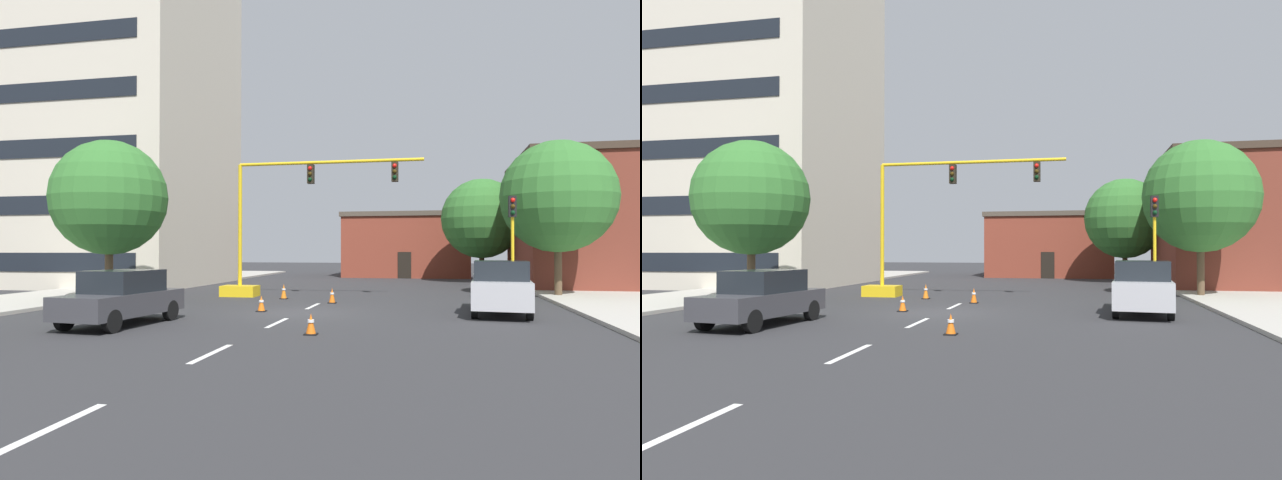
{
  "view_description": "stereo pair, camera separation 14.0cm",
  "coord_description": "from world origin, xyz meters",
  "views": [
    {
      "loc": [
        5.03,
        -20.6,
        2.39
      ],
      "look_at": [
        -0.4,
        5.96,
        2.86
      ],
      "focal_mm": 31.33,
      "sensor_mm": 36.0,
      "label": 1
    },
    {
      "loc": [
        5.16,
        -20.57,
        2.39
      ],
      "look_at": [
        -0.4,
        5.96,
        2.86
      ],
      "focal_mm": 31.33,
      "sensor_mm": 36.0,
      "label": 2
    }
  ],
  "objects": [
    {
      "name": "lane_stripe_seg_1",
      "position": [
        0.0,
        -8.5,
        0.0
      ],
      "size": [
        0.16,
        2.4,
        0.01
      ],
      "primitive_type": "cube",
      "color": "silver",
      "rests_on": "ground_plane"
    },
    {
      "name": "tree_right_far",
      "position": [
        8.44,
        21.57,
        4.66
      ],
      "size": [
        5.81,
        5.81,
        7.57
      ],
      "color": "#4C3823",
      "rests_on": "ground_plane"
    },
    {
      "name": "traffic_cone_roadside_a",
      "position": [
        0.56,
        3.93,
        0.33
      ],
      "size": [
        0.36,
        0.36,
        0.68
      ],
      "color": "black",
      "rests_on": "ground_plane"
    },
    {
      "name": "building_row_right",
      "position": [
        17.08,
        17.66,
        4.16
      ],
      "size": [
        13.61,
        11.3,
        8.29
      ],
      "color": "brown",
      "rests_on": "ground_plane"
    },
    {
      "name": "building_tall_left",
      "position": [
        -17.76,
        14.7,
        11.8
      ],
      "size": [
        15.98,
        13.85,
        23.59
      ],
      "color": "beige",
      "rests_on": "ground_plane"
    },
    {
      "name": "sidewalk_left",
      "position": [
        -13.23,
        8.0,
        0.07
      ],
      "size": [
        6.0,
        56.0,
        0.14
      ],
      "primitive_type": "cube",
      "color": "#B2ADA3",
      "rests_on": "ground_plane"
    },
    {
      "name": "sedan_dark_gray_near_left",
      "position": [
        -4.68,
        -4.52,
        0.89
      ],
      "size": [
        2.27,
        4.65,
        1.74
      ],
      "color": "#3D3D42",
      "rests_on": "ground_plane"
    },
    {
      "name": "traffic_cone_roadside_d",
      "position": [
        -1.52,
        0.08,
        0.31
      ],
      "size": [
        0.36,
        0.36,
        0.62
      ],
      "color": "black",
      "rests_on": "ground_plane"
    },
    {
      "name": "tree_left_near",
      "position": [
        -9.48,
        2.35,
        4.75
      ],
      "size": [
        5.22,
        5.22,
        7.37
      ],
      "color": "brown",
      "rests_on": "ground_plane"
    },
    {
      "name": "lane_stripe_seg_0",
      "position": [
        0.0,
        -14.0,
        0.0
      ],
      "size": [
        0.16,
        2.4,
        0.01
      ],
      "primitive_type": "cube",
      "color": "silver",
      "rests_on": "ground_plane"
    },
    {
      "name": "traffic_cone_roadside_c",
      "position": [
        -2.12,
        5.57,
        0.36
      ],
      "size": [
        0.36,
        0.36,
        0.73
      ],
      "color": "black",
      "rests_on": "ground_plane"
    },
    {
      "name": "pickup_truck_silver",
      "position": [
        7.47,
        1.16,
        0.97
      ],
      "size": [
        2.5,
        5.56,
        1.99
      ],
      "color": "#BCBCC1",
      "rests_on": "ground_plane"
    },
    {
      "name": "traffic_light_pole_right",
      "position": [
        8.48,
        5.54,
        3.53
      ],
      "size": [
        0.32,
        0.47,
        4.8
      ],
      "color": "yellow",
      "rests_on": "ground_plane"
    },
    {
      "name": "sidewalk_right",
      "position": [
        13.23,
        8.0,
        0.07
      ],
      "size": [
        6.0,
        56.0,
        0.14
      ],
      "primitive_type": "cube",
      "color": "#B2ADA3",
      "rests_on": "ground_plane"
    },
    {
      "name": "tree_right_mid",
      "position": [
        11.1,
        9.02,
        5.05
      ],
      "size": [
        5.61,
        5.61,
        7.86
      ],
      "color": "brown",
      "rests_on": "ground_plane"
    },
    {
      "name": "building_brick_center",
      "position": [
        2.63,
        30.96,
        2.82
      ],
      "size": [
        11.01,
        9.83,
        5.62
      ],
      "color": "brown",
      "rests_on": "ground_plane"
    },
    {
      "name": "ground_plane",
      "position": [
        0.0,
        0.0,
        0.0
      ],
      "size": [
        160.0,
        160.0,
        0.0
      ],
      "primitive_type": "plane",
      "color": "#2D2D30"
    },
    {
      "name": "traffic_signal_gantry",
      "position": [
        -3.36,
        6.6,
        2.31
      ],
      "size": [
        10.21,
        1.2,
        6.83
      ],
      "color": "yellow",
      "rests_on": "ground_plane"
    },
    {
      "name": "lane_stripe_seg_2",
      "position": [
        0.0,
        -3.0,
        0.0
      ],
      "size": [
        0.16,
        2.4,
        0.01
      ],
      "primitive_type": "cube",
      "color": "silver",
      "rests_on": "ground_plane"
    },
    {
      "name": "lane_stripe_seg_3",
      "position": [
        0.0,
        2.5,
        0.0
      ],
      "size": [
        0.16,
        2.4,
        0.01
      ],
      "primitive_type": "cube",
      "color": "silver",
      "rests_on": "ground_plane"
    },
    {
      "name": "traffic_cone_roadside_b",
      "position": [
        1.63,
        -5.27,
        0.29
      ],
      "size": [
        0.36,
        0.36,
        0.6
      ],
      "color": "black",
      "rests_on": "ground_plane"
    }
  ]
}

